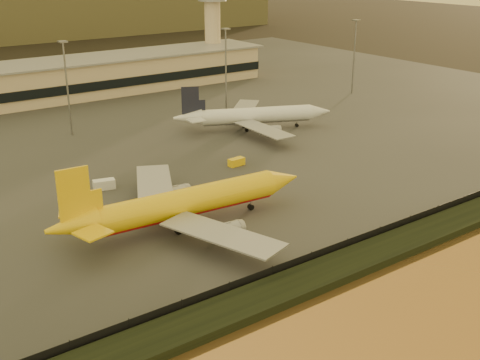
% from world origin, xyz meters
% --- Properties ---
extents(ground, '(900.00, 900.00, 0.00)m').
position_xyz_m(ground, '(0.00, 0.00, 0.00)').
color(ground, black).
rests_on(ground, ground).
extents(embankment, '(320.00, 7.00, 1.40)m').
position_xyz_m(embankment, '(0.00, -17.00, 0.70)').
color(embankment, black).
rests_on(embankment, ground).
extents(tarmac, '(320.00, 220.00, 0.20)m').
position_xyz_m(tarmac, '(0.00, 95.00, 0.10)').
color(tarmac, '#2D2D2D').
rests_on(tarmac, ground).
extents(perimeter_fence, '(300.00, 0.05, 2.20)m').
position_xyz_m(perimeter_fence, '(0.00, -13.00, 1.30)').
color(perimeter_fence, black).
rests_on(perimeter_fence, tarmac).
extents(terminal_building, '(202.00, 25.00, 12.60)m').
position_xyz_m(terminal_building, '(-14.52, 125.55, 6.25)').
color(terminal_building, '#C6AA8A').
rests_on(terminal_building, tarmac).
extents(control_tower, '(11.20, 11.20, 35.50)m').
position_xyz_m(control_tower, '(70.00, 131.00, 21.66)').
color(control_tower, '#C6AA8A').
rests_on(control_tower, tarmac).
extents(apron_light_masts, '(152.20, 12.20, 25.40)m').
position_xyz_m(apron_light_masts, '(15.00, 75.00, 15.70)').
color(apron_light_masts, slate).
rests_on(apron_light_masts, tarmac).
extents(dhl_cargo_jet, '(50.34, 49.22, 15.04)m').
position_xyz_m(dhl_cargo_jet, '(-14.84, 11.30, 4.69)').
color(dhl_cargo_jet, '#E9B70C').
rests_on(dhl_cargo_jet, tarmac).
extents(white_narrowbody_jet, '(42.99, 40.63, 13.00)m').
position_xyz_m(white_narrowbody_jet, '(33.83, 55.33, 4.08)').
color(white_narrowbody_jet, silver).
rests_on(white_narrowbody_jet, tarmac).
extents(gse_vehicle_yellow, '(4.07, 2.06, 1.78)m').
position_xyz_m(gse_vehicle_yellow, '(12.00, 33.04, 1.09)').
color(gse_vehicle_yellow, '#E9B70C').
rests_on(gse_vehicle_yellow, tarmac).
extents(gse_vehicle_white, '(4.87, 3.04, 2.03)m').
position_xyz_m(gse_vehicle_white, '(-19.38, 37.29, 1.22)').
color(gse_vehicle_white, silver).
rests_on(gse_vehicle_white, tarmac).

